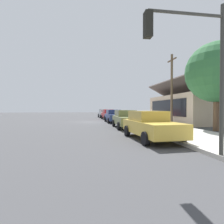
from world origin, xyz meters
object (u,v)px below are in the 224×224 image
car_silver (104,113)px  car_mustard (150,125)px  car_cherry (108,114)px  fire_hydrant_red (135,120)px  car_olive (126,119)px  shade_tree (217,72)px  traffic_light_main (193,55)px  utility_pole_wooden (172,88)px  car_navy (114,116)px

car_silver → car_mustard: size_ratio=0.99×
car_cherry → fire_hydrant_red: car_cherry is taller
car_silver → car_cherry: 5.88m
car_cherry → car_mustard: (18.71, -0.07, 0.00)m
car_olive → shade_tree: shade_tree is taller
car_silver → fire_hydrant_red: 16.27m
car_silver → fire_hydrant_red: (16.20, 1.51, -0.32)m
car_mustard → traffic_light_main: traffic_light_main is taller
car_silver → car_olive: size_ratio=0.99×
car_olive → shade_tree: bearing=63.7°
car_olive → fire_hydrant_red: bearing=147.9°
car_olive → car_silver: bearing=-179.1°
car_silver → shade_tree: shade_tree is taller
car_olive → traffic_light_main: size_ratio=0.94×
utility_pole_wooden → fire_hydrant_red: size_ratio=10.56×
car_cherry → utility_pole_wooden: utility_pole_wooden is taller
car_silver → utility_pole_wooden: size_ratio=0.64×
fire_hydrant_red → car_olive: bearing=-33.1°
car_cherry → utility_pole_wooden: size_ratio=0.61×
car_silver → car_mustard: 24.59m
shade_tree → car_mustard: bearing=-66.5°
car_silver → traffic_light_main: traffic_light_main is taller
traffic_light_main → fire_hydrant_red: traffic_light_main is taller
car_navy → car_mustard: 12.60m
traffic_light_main → utility_pole_wooden: (-12.56, 5.66, 0.44)m
traffic_light_main → car_navy: bearing=179.7°
car_silver → car_cherry: same height
utility_pole_wooden → shade_tree: bearing=8.4°
shade_tree → utility_pole_wooden: utility_pole_wooden is taller
car_navy → car_silver: bearing=179.0°
car_cherry → shade_tree: shade_tree is taller
car_olive → shade_tree: 8.04m
car_navy → car_mustard: bearing=-0.7°
car_cherry → traffic_light_main: bearing=-3.5°
car_navy → utility_pole_wooden: utility_pole_wooden is taller
car_silver → traffic_light_main: size_ratio=0.93×
car_cherry → car_mustard: 18.71m
car_mustard → traffic_light_main: bearing=-4.9°
car_cherry → fire_hydrant_red: bearing=5.0°
traffic_light_main → car_mustard: bearing=178.3°
car_cherry → car_mustard: same height
car_cherry → car_olive: size_ratio=0.93×
car_silver → car_cherry: size_ratio=1.06×
car_silver → fire_hydrant_red: size_ratio=6.80×
car_mustard → shade_tree: (-2.77, 6.36, 3.68)m
shade_tree → car_cherry: bearing=-158.5°
car_navy → car_olive: same height
car_mustard → utility_pole_wooden: 10.48m
traffic_light_main → fire_hydrant_red: bearing=172.5°
car_silver → traffic_light_main: (28.81, -0.15, 2.67)m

